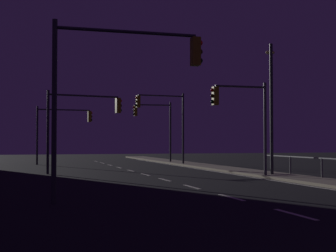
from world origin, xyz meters
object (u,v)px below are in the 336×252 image
traffic_light_near_left (83,115)px  street_lamp_median (271,96)px  traffic_light_far_right (241,110)px  traffic_light_overhead_east (154,120)px  traffic_light_far_left (63,123)px  traffic_light_far_center (163,114)px  traffic_light_mid_right (121,74)px

traffic_light_near_left → street_lamp_median: size_ratio=0.70×
traffic_light_near_left → street_lamp_median: (9.62, -5.81, 0.86)m
traffic_light_far_right → traffic_light_overhead_east: size_ratio=0.92×
traffic_light_far_left → traffic_light_far_center: 8.91m
traffic_light_far_center → street_lamp_median: street_lamp_median is taller
traffic_light_far_center → traffic_light_far_left: bearing=147.8°
traffic_light_far_left → traffic_light_overhead_east: (7.98, -0.25, 0.37)m
traffic_light_far_center → traffic_light_near_left: traffic_light_far_center is taller
traffic_light_overhead_east → traffic_light_mid_right: size_ratio=0.93×
traffic_light_far_center → traffic_light_near_left: bearing=-133.9°
traffic_light_far_center → traffic_light_mid_right: bearing=-109.4°
traffic_light_near_left → traffic_light_far_right: bearing=-41.3°
traffic_light_far_right → traffic_light_near_left: bearing=138.7°
traffic_light_overhead_east → traffic_light_mid_right: bearing=-107.2°
traffic_light_far_right → traffic_light_far_left: 20.34m
traffic_light_far_left → street_lamp_median: bearing=-61.4°
street_lamp_median → traffic_light_near_left: bearing=148.9°
traffic_light_near_left → traffic_light_mid_right: bearing=-91.8°
traffic_light_far_right → traffic_light_overhead_east: (0.28, 18.58, 0.30)m
traffic_light_overhead_east → traffic_light_near_left: (-7.74, -12.03, -0.32)m
traffic_light_far_right → traffic_light_far_center: size_ratio=0.86×
traffic_light_far_right → traffic_light_far_left: size_ratio=1.00×
traffic_light_far_left → traffic_light_far_right: bearing=-67.7°
traffic_light_far_right → traffic_light_mid_right: (-7.90, -7.79, 0.49)m
traffic_light_far_center → traffic_light_near_left: 10.50m
traffic_light_far_center → street_lamp_median: 13.56m
traffic_light_far_right → street_lamp_median: (2.16, 0.74, 0.84)m
traffic_light_far_left → traffic_light_near_left: (0.25, -12.28, 0.05)m
traffic_light_overhead_east → traffic_light_far_center: traffic_light_far_center is taller
traffic_light_overhead_east → traffic_light_near_left: size_ratio=1.07×
traffic_light_far_right → traffic_light_near_left: traffic_light_far_right is taller
traffic_light_mid_right → traffic_light_near_left: 14.35m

